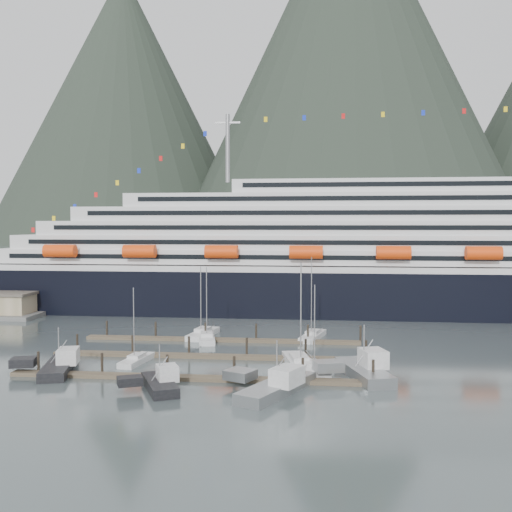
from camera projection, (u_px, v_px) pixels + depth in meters
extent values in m
plane|color=#4D5B5B|center=(236.00, 363.00, 87.57)|extent=(1600.00, 1600.00, 0.00)
cone|color=black|center=(350.00, 73.00, 629.45)|extent=(400.00, 400.00, 420.00)
cone|color=black|center=(124.00, 118.00, 699.90)|extent=(340.00, 340.00, 340.00)
cube|color=black|center=(377.00, 295.00, 139.16)|extent=(210.00, 28.00, 12.00)
cube|color=silver|center=(377.00, 267.00, 138.82)|extent=(205.80, 27.44, 1.50)
cube|color=silver|center=(399.00, 256.00, 138.13)|extent=(185.00, 26.00, 3.20)
cube|color=black|center=(407.00, 258.00, 125.17)|extent=(175.75, 0.20, 1.00)
cube|color=silver|center=(408.00, 242.00, 137.74)|extent=(180.00, 25.00, 3.20)
cube|color=black|center=(416.00, 243.00, 125.28)|extent=(171.00, 0.20, 1.00)
cube|color=silver|center=(417.00, 228.00, 137.35)|extent=(172.00, 24.00, 3.20)
cube|color=black|center=(426.00, 228.00, 125.38)|extent=(163.40, 0.20, 1.00)
cube|color=silver|center=(426.00, 214.00, 136.96)|extent=(160.00, 23.00, 3.20)
cube|color=black|center=(436.00, 212.00, 125.49)|extent=(152.00, 0.20, 1.00)
cube|color=silver|center=(435.00, 200.00, 136.58)|extent=(140.00, 22.00, 3.00)
cube|color=black|center=(445.00, 198.00, 125.60)|extent=(133.00, 0.20, 1.00)
cube|color=silver|center=(445.00, 187.00, 136.20)|extent=(95.00, 20.00, 3.00)
cube|color=black|center=(454.00, 184.00, 126.21)|extent=(90.25, 0.20, 1.00)
cylinder|color=gray|center=(228.00, 148.00, 141.26)|extent=(1.00, 1.00, 16.00)
cylinder|color=#FF440D|center=(60.00, 251.00, 131.51)|extent=(7.00, 2.80, 2.80)
cylinder|color=#FF440D|center=(140.00, 251.00, 129.51)|extent=(7.00, 2.80, 2.80)
cylinder|color=#FF440D|center=(221.00, 252.00, 127.51)|extent=(7.00, 2.80, 2.80)
cylinder|color=#FF440D|center=(306.00, 252.00, 125.51)|extent=(7.00, 2.80, 2.80)
cylinder|color=#FF440D|center=(393.00, 253.00, 123.50)|extent=(7.00, 2.80, 2.80)
cylinder|color=#FF440D|center=(484.00, 253.00, 121.50)|extent=(7.00, 2.80, 2.80)
cube|color=#4C3E31|center=(188.00, 378.00, 78.19)|extent=(48.00, 2.00, 0.50)
cylinder|color=black|center=(38.00, 363.00, 81.56)|extent=(0.36, 0.36, 3.20)
cylinder|color=black|center=(102.00, 365.00, 80.55)|extent=(0.36, 0.36, 3.20)
cylinder|color=black|center=(167.00, 367.00, 79.55)|extent=(0.36, 0.36, 3.20)
cylinder|color=black|center=(234.00, 368.00, 78.55)|extent=(0.36, 0.36, 3.20)
cylinder|color=black|center=(303.00, 370.00, 77.55)|extent=(0.36, 0.36, 3.20)
cylinder|color=black|center=(373.00, 372.00, 76.55)|extent=(0.36, 0.36, 3.20)
cube|color=#4C3E31|center=(207.00, 356.00, 91.09)|extent=(48.00, 2.00, 0.50)
cylinder|color=black|center=(77.00, 344.00, 94.46)|extent=(0.36, 0.36, 3.20)
cylinder|color=black|center=(133.00, 345.00, 93.46)|extent=(0.36, 0.36, 3.20)
cylinder|color=black|center=(189.00, 347.00, 92.46)|extent=(0.36, 0.36, 3.20)
cylinder|color=black|center=(247.00, 348.00, 91.45)|extent=(0.36, 0.36, 3.20)
cylinder|color=black|center=(306.00, 349.00, 90.45)|extent=(0.36, 0.36, 3.20)
cylinder|color=black|center=(366.00, 351.00, 89.45)|extent=(0.36, 0.36, 3.20)
cube|color=#4C3E31|center=(221.00, 340.00, 103.99)|extent=(48.00, 2.00, 0.50)
cylinder|color=black|center=(107.00, 330.00, 107.36)|extent=(0.36, 0.36, 3.20)
cylinder|color=black|center=(156.00, 331.00, 106.36)|extent=(0.36, 0.36, 3.20)
cylinder|color=black|center=(205.00, 332.00, 105.36)|extent=(0.36, 0.36, 3.20)
cylinder|color=black|center=(256.00, 333.00, 104.36)|extent=(0.36, 0.36, 3.20)
cylinder|color=black|center=(308.00, 334.00, 103.35)|extent=(0.36, 0.36, 3.20)
cylinder|color=black|center=(361.00, 335.00, 102.35)|extent=(0.36, 0.36, 3.20)
cube|color=silver|center=(137.00, 361.00, 87.55)|extent=(3.30, 8.46, 1.21)
cube|color=silver|center=(137.00, 356.00, 87.51)|extent=(2.09, 3.08, 0.69)
cylinder|color=gray|center=(134.00, 323.00, 86.45)|extent=(0.14, 0.14, 10.42)
cube|color=silver|center=(299.00, 366.00, 84.98)|extent=(5.68, 12.98, 1.61)
cube|color=silver|center=(299.00, 358.00, 84.93)|extent=(3.21, 4.82, 0.92)
cylinder|color=gray|center=(301.00, 312.00, 83.32)|extent=(0.18, 0.18, 14.02)
cube|color=silver|center=(203.00, 335.00, 108.32)|extent=(4.45, 10.91, 1.48)
cube|color=silver|center=(203.00, 330.00, 108.27)|extent=(2.70, 4.01, 0.85)
cylinder|color=gray|center=(201.00, 300.00, 106.95)|extent=(0.17, 0.17, 11.86)
cube|color=silver|center=(207.00, 340.00, 103.98)|extent=(4.55, 9.53, 1.43)
cube|color=silver|center=(207.00, 335.00, 103.93)|extent=(2.68, 3.57, 0.82)
cylinder|color=gray|center=(207.00, 302.00, 102.72)|extent=(0.16, 0.16, 12.04)
cube|color=silver|center=(313.00, 337.00, 106.20)|extent=(4.90, 10.78, 1.40)
cube|color=silver|center=(313.00, 332.00, 106.16)|extent=(2.77, 4.02, 0.80)
cylinder|color=gray|center=(311.00, 296.00, 104.83)|extent=(0.16, 0.16, 13.70)
cube|color=silver|center=(312.00, 370.00, 82.40)|extent=(5.16, 8.76, 1.31)
cube|color=silver|center=(312.00, 364.00, 82.35)|extent=(2.77, 3.41, 0.75)
cylinder|color=gray|center=(315.00, 326.00, 81.25)|extent=(0.15, 0.15, 11.29)
cube|color=black|center=(59.00, 369.00, 82.30)|extent=(6.40, 12.81, 1.90)
cube|color=black|center=(23.00, 362.00, 81.58)|extent=(3.81, 3.44, 1.14)
cube|color=silver|center=(68.00, 356.00, 82.38)|extent=(3.50, 4.25, 2.09)
cube|color=black|center=(68.00, 350.00, 82.34)|extent=(3.26, 3.97, 0.47)
cylinder|color=gray|center=(59.00, 345.00, 82.12)|extent=(0.15, 0.15, 4.75)
cube|color=black|center=(160.00, 387.00, 73.48)|extent=(6.94, 9.95, 1.73)
cube|color=black|center=(130.00, 381.00, 72.24)|extent=(3.57, 3.17, 1.04)
cube|color=silver|center=(167.00, 373.00, 73.71)|extent=(3.43, 3.63, 1.91)
cube|color=black|center=(167.00, 367.00, 73.67)|extent=(3.19, 3.38, 0.43)
cylinder|color=gray|center=(160.00, 362.00, 73.32)|extent=(0.14, 0.14, 4.34)
cube|color=#949799|center=(277.00, 390.00, 71.88)|extent=(9.20, 14.05, 1.98)
cube|color=#949799|center=(240.00, 374.00, 74.60)|extent=(4.35, 4.20, 1.19)
cube|color=silver|center=(287.00, 376.00, 71.04)|extent=(4.30, 4.95, 2.18)
cube|color=black|center=(287.00, 370.00, 71.00)|extent=(4.00, 4.61, 0.50)
cylinder|color=gray|center=(277.00, 361.00, 71.69)|extent=(0.16, 0.16, 4.95)
cube|color=#949799|center=(364.00, 375.00, 79.45)|extent=(7.54, 13.51, 2.16)
cube|color=#949799|center=(328.00, 366.00, 78.45)|extent=(4.35, 3.80, 1.29)
cube|color=silver|center=(373.00, 358.00, 79.58)|extent=(4.03, 4.60, 2.37)
cube|color=black|center=(373.00, 352.00, 79.53)|extent=(3.75, 4.29, 0.54)
cylinder|color=gray|center=(364.00, 345.00, 79.24)|extent=(0.17, 0.17, 5.39)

